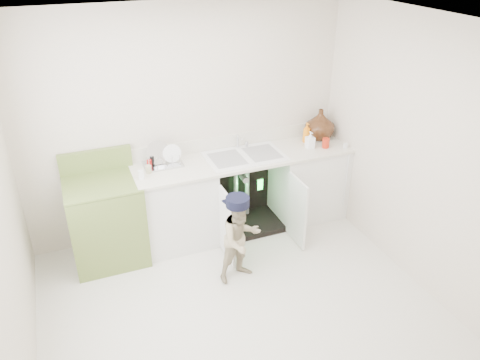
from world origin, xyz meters
The scene contains 5 objects.
ground centered at (0.00, 0.00, 0.00)m, with size 3.50×3.50×0.00m, color beige.
room_shell centered at (0.00, 0.00, 1.25)m, with size 6.00×5.50×1.26m.
counter_run centered at (0.59, 1.21, 0.48)m, with size 2.44×1.02×1.26m.
avocado_stove centered at (-0.98, 1.18, 0.46)m, with size 0.72×0.65×1.12m.
repair_worker centered at (0.17, 0.37, 0.46)m, with size 0.70×0.70×0.91m.
Camera 1 is at (-1.21, -3.05, 3.06)m, focal length 35.00 mm.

